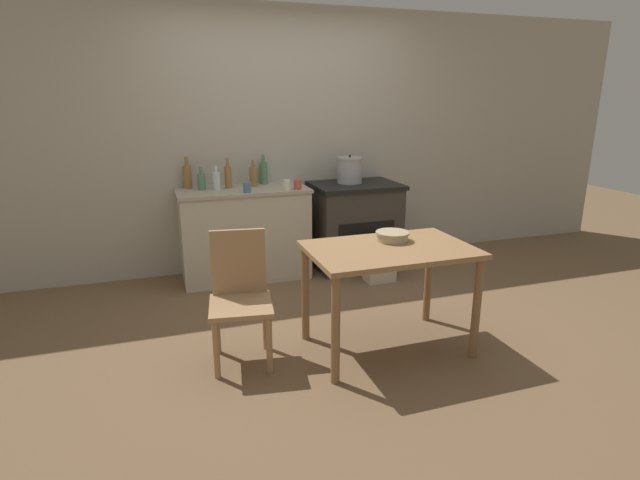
% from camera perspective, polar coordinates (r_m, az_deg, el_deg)
% --- Properties ---
extents(ground_plane, '(14.00, 14.00, 0.00)m').
position_cam_1_polar(ground_plane, '(3.96, 1.91, -9.49)').
color(ground_plane, brown).
extents(wall_back, '(8.00, 0.07, 2.55)m').
position_cam_1_polar(wall_back, '(5.10, -4.34, 11.19)').
color(wall_back, '#B2AD9E').
rests_on(wall_back, ground_plane).
extents(counter_cabinet, '(1.22, 0.57, 0.87)m').
position_cam_1_polar(counter_cabinet, '(4.85, -8.61, 0.76)').
color(counter_cabinet, beige).
rests_on(counter_cabinet, ground_plane).
extents(stove, '(0.86, 0.66, 0.87)m').
position_cam_1_polar(stove, '(5.12, 3.96, 1.70)').
color(stove, '#38332D').
rests_on(stove, ground_plane).
extents(work_table, '(1.10, 0.71, 0.74)m').
position_cam_1_polar(work_table, '(3.40, 7.93, -2.57)').
color(work_table, '#997047').
rests_on(work_table, ground_plane).
extents(chair, '(0.45, 0.45, 0.87)m').
position_cam_1_polar(chair, '(3.34, -9.12, -6.13)').
color(chair, '#A87F56').
rests_on(chair, ground_plane).
extents(flour_sack, '(0.27, 0.19, 0.42)m').
position_cam_1_polar(flour_sack, '(4.78, 6.84, -2.28)').
color(flour_sack, beige).
rests_on(flour_sack, ground_plane).
extents(stock_pot, '(0.26, 0.26, 0.28)m').
position_cam_1_polar(stock_pot, '(5.04, 3.40, 7.99)').
color(stock_pot, '#A8A8AD').
rests_on(stock_pot, stove).
extents(mixing_bowl_large, '(0.24, 0.24, 0.06)m').
position_cam_1_polar(mixing_bowl_large, '(3.51, 8.28, 0.50)').
color(mixing_bowl_large, tan).
rests_on(mixing_bowl_large, work_table).
extents(bottle_far_left, '(0.08, 0.08, 0.21)m').
position_cam_1_polar(bottle_far_left, '(4.76, -13.39, 6.57)').
color(bottle_far_left, '#517F5B').
rests_on(bottle_far_left, counter_cabinet).
extents(bottle_left, '(0.07, 0.07, 0.28)m').
position_cam_1_polar(bottle_left, '(4.79, -10.47, 7.15)').
color(bottle_left, olive).
rests_on(bottle_left, counter_cabinet).
extents(bottle_mid_left, '(0.07, 0.07, 0.22)m').
position_cam_1_polar(bottle_mid_left, '(4.74, -11.76, 6.68)').
color(bottle_mid_left, silver).
rests_on(bottle_mid_left, counter_cabinet).
extents(bottle_center_left, '(0.08, 0.08, 0.25)m').
position_cam_1_polar(bottle_center_left, '(4.86, -7.62, 7.23)').
color(bottle_center_left, olive).
rests_on(bottle_center_left, counter_cabinet).
extents(bottle_center, '(0.08, 0.08, 0.29)m').
position_cam_1_polar(bottle_center, '(4.98, -6.47, 7.67)').
color(bottle_center, '#517F5B').
rests_on(bottle_center, counter_cabinet).
extents(bottle_center_right, '(0.08, 0.08, 0.30)m').
position_cam_1_polar(bottle_center_right, '(4.86, -14.92, 7.07)').
color(bottle_center_right, olive).
rests_on(bottle_center_right, counter_cabinet).
extents(cup_mid_right, '(0.07, 0.07, 0.10)m').
position_cam_1_polar(cup_mid_right, '(4.64, -3.84, 6.31)').
color(cup_mid_right, silver).
rests_on(cup_mid_right, counter_cabinet).
extents(cup_right, '(0.07, 0.07, 0.09)m').
position_cam_1_polar(cup_right, '(4.67, -2.58, 6.36)').
color(cup_right, '#B74C42').
rests_on(cup_right, counter_cabinet).
extents(cup_far_right, '(0.07, 0.07, 0.09)m').
position_cam_1_polar(cup_far_right, '(4.55, -8.33, 5.94)').
color(cup_far_right, '#4C6B99').
rests_on(cup_far_right, counter_cabinet).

